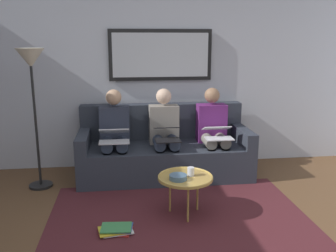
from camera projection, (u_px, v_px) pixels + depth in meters
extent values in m
cube|color=#B7BCC6|center=(160.00, 73.00, 5.10)|extent=(6.00, 0.12, 2.60)
cube|color=#4C1E23|center=(178.00, 217.00, 3.71)|extent=(2.60, 1.80, 0.01)
cube|color=#2D333D|center=(165.00, 160.00, 4.82)|extent=(2.20, 0.90, 0.42)
cube|color=#2D333D|center=(162.00, 121.00, 5.05)|extent=(2.20, 0.20, 0.48)
cube|color=#2D333D|center=(241.00, 135.00, 4.87)|extent=(0.14, 0.90, 0.20)
cube|color=#2D333D|center=(84.00, 140.00, 4.62)|extent=(0.14, 0.90, 0.20)
cube|color=black|center=(161.00, 55.00, 4.96)|extent=(1.40, 0.04, 0.69)
cube|color=#B2B7BC|center=(161.00, 55.00, 4.93)|extent=(1.30, 0.01, 0.59)
cylinder|color=tan|center=(185.00, 178.00, 3.67)|extent=(0.56, 0.56, 0.03)
torus|color=tan|center=(185.00, 177.00, 3.67)|extent=(0.56, 0.56, 0.02)
cylinder|color=#B28E42|center=(188.00, 204.00, 3.56)|extent=(0.02, 0.02, 0.39)
cylinder|color=#B28E42|center=(197.00, 193.00, 3.82)|extent=(0.02, 0.02, 0.39)
cylinder|color=#B28E42|center=(170.00, 194.00, 3.78)|extent=(0.02, 0.02, 0.39)
cylinder|color=silver|center=(191.00, 172.00, 3.68)|extent=(0.07, 0.07, 0.09)
cylinder|color=slate|center=(178.00, 177.00, 3.58)|extent=(0.17, 0.17, 0.05)
cube|color=#66236B|center=(211.00, 123.00, 4.89)|extent=(0.38, 0.22, 0.50)
sphere|color=#997051|center=(212.00, 95.00, 4.80)|extent=(0.20, 0.20, 0.20)
cylinder|color=gray|center=(222.00, 140.00, 4.74)|extent=(0.14, 0.42, 0.14)
cylinder|color=gray|center=(208.00, 140.00, 4.71)|extent=(0.14, 0.42, 0.14)
cylinder|color=gray|center=(225.00, 166.00, 4.60)|extent=(0.11, 0.11, 0.42)
cylinder|color=gray|center=(211.00, 166.00, 4.58)|extent=(0.11, 0.11, 0.42)
cube|color=white|center=(219.00, 139.00, 4.50)|extent=(0.34, 0.20, 0.01)
cube|color=white|center=(217.00, 128.00, 4.61)|extent=(0.34, 0.19, 0.08)
cube|color=#A5C6EA|center=(217.00, 128.00, 4.61)|extent=(0.30, 0.17, 0.07)
cube|color=gray|center=(164.00, 124.00, 4.81)|extent=(0.38, 0.22, 0.50)
sphere|color=beige|center=(164.00, 96.00, 4.72)|extent=(0.20, 0.20, 0.20)
cylinder|color=#384256|center=(173.00, 141.00, 4.66)|extent=(0.14, 0.42, 0.14)
cylinder|color=#384256|center=(159.00, 142.00, 4.64)|extent=(0.14, 0.42, 0.14)
cylinder|color=#384256|center=(175.00, 168.00, 4.52)|extent=(0.11, 0.11, 0.42)
cylinder|color=#384256|center=(160.00, 168.00, 4.50)|extent=(0.11, 0.11, 0.42)
cube|color=black|center=(168.00, 140.00, 4.43)|extent=(0.30, 0.23, 0.01)
cube|color=black|center=(166.00, 128.00, 4.54)|extent=(0.30, 0.23, 0.06)
cube|color=#A5C6EA|center=(166.00, 128.00, 4.53)|extent=(0.27, 0.20, 0.05)
cube|color=#2D3342|center=(115.00, 126.00, 4.73)|extent=(0.38, 0.22, 0.50)
sphere|color=tan|center=(114.00, 97.00, 4.65)|extent=(0.20, 0.20, 0.20)
cylinder|color=#384256|center=(122.00, 143.00, 4.58)|extent=(0.14, 0.42, 0.14)
cylinder|color=#384256|center=(108.00, 144.00, 4.56)|extent=(0.14, 0.42, 0.14)
cylinder|color=#384256|center=(123.00, 170.00, 4.44)|extent=(0.11, 0.11, 0.42)
cylinder|color=#384256|center=(108.00, 171.00, 4.42)|extent=(0.11, 0.11, 0.42)
cube|color=silver|center=(114.00, 142.00, 4.35)|extent=(0.36, 0.20, 0.01)
cube|color=silver|center=(114.00, 131.00, 4.47)|extent=(0.36, 0.19, 0.10)
cube|color=#A5C6EA|center=(114.00, 131.00, 4.46)|extent=(0.32, 0.16, 0.08)
cube|color=red|center=(116.00, 231.00, 3.42)|extent=(0.32, 0.26, 0.01)
cube|color=white|center=(117.00, 230.00, 3.41)|extent=(0.31, 0.24, 0.01)
cube|color=yellow|center=(114.00, 230.00, 3.39)|extent=(0.31, 0.25, 0.01)
cube|color=#33569E|center=(117.00, 228.00, 3.41)|extent=(0.31, 0.24, 0.01)
cube|color=#3D8C4C|center=(116.00, 227.00, 3.40)|extent=(0.30, 0.22, 0.01)
cylinder|color=black|center=(41.00, 185.00, 4.48)|extent=(0.28, 0.28, 0.03)
cylinder|color=black|center=(36.00, 127.00, 4.31)|extent=(0.03, 0.03, 1.50)
cone|color=beige|center=(30.00, 58.00, 4.13)|extent=(0.32, 0.32, 0.22)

